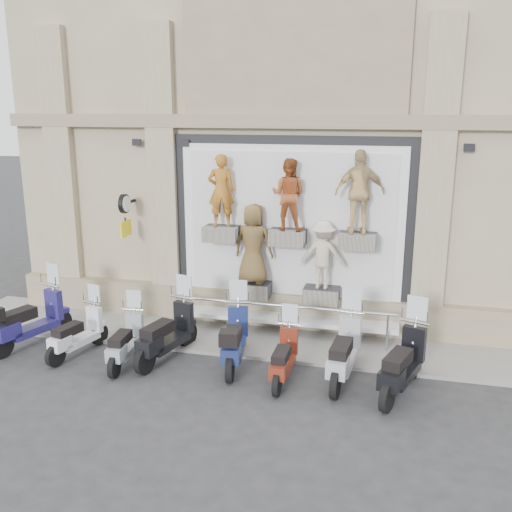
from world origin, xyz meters
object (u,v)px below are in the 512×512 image
(scooter_a, at_px, (29,309))
(scooter_h, at_px, (404,351))
(scooter_e, at_px, (234,328))
(guard_rail, at_px, (282,324))
(scooter_c, at_px, (125,332))
(clock_sign_bracket, at_px, (125,210))
(scooter_b, at_px, (77,324))
(scooter_g, at_px, (344,340))
(scooter_d, at_px, (166,322))
(scooter_f, at_px, (284,348))

(scooter_a, xyz_separation_m, scooter_h, (7.97, -0.27, -0.02))
(scooter_e, distance_m, scooter_h, 3.34)
(guard_rail, distance_m, scooter_h, 3.15)
(scooter_c, relative_size, scooter_e, 0.86)
(scooter_a, bearing_deg, guard_rail, 33.15)
(guard_rail, xyz_separation_m, scooter_e, (-0.71, -1.33, 0.35))
(scooter_e, height_order, scooter_h, scooter_h)
(scooter_a, height_order, scooter_h, scooter_a)
(guard_rail, height_order, clock_sign_bracket, clock_sign_bracket)
(scooter_e, bearing_deg, scooter_b, 176.50)
(clock_sign_bracket, distance_m, scooter_g, 6.07)
(scooter_a, distance_m, scooter_h, 7.97)
(scooter_c, xyz_separation_m, scooter_d, (0.75, 0.40, 0.13))
(scooter_f, bearing_deg, scooter_c, -179.13)
(scooter_e, xyz_separation_m, scooter_h, (3.32, -0.40, 0.03))
(scooter_d, xyz_separation_m, scooter_e, (1.45, 0.07, -0.02))
(clock_sign_bracket, height_order, scooter_c, clock_sign_bracket)
(scooter_h, bearing_deg, scooter_e, -168.57)
(guard_rail, xyz_separation_m, scooter_c, (-2.90, -1.80, 0.24))
(scooter_c, distance_m, scooter_h, 5.52)
(scooter_d, relative_size, scooter_h, 0.99)
(clock_sign_bracket, xyz_separation_m, scooter_g, (5.41, -1.92, -1.96))
(scooter_b, relative_size, scooter_g, 0.85)
(guard_rail, height_order, scooter_f, scooter_f)
(scooter_b, height_order, scooter_c, scooter_b)
(scooter_e, bearing_deg, scooter_c, -176.78)
(scooter_a, xyz_separation_m, scooter_g, (6.87, 0.00, -0.03))
(scooter_b, distance_m, scooter_f, 4.50)
(scooter_a, xyz_separation_m, scooter_f, (5.75, -0.30, -0.18))
(guard_rail, bearing_deg, scooter_g, -43.74)
(scooter_f, bearing_deg, clock_sign_bracket, 152.82)
(scooter_d, bearing_deg, scooter_g, 12.93)
(scooter_e, bearing_deg, clock_sign_bracket, 141.81)
(guard_rail, height_order, scooter_e, scooter_e)
(guard_rail, relative_size, scooter_h, 2.42)
(scooter_b, relative_size, scooter_e, 0.87)
(scooter_d, bearing_deg, guard_rail, 46.71)
(scooter_c, xyz_separation_m, scooter_e, (2.19, 0.47, 0.11))
(scooter_g, distance_m, scooter_h, 1.13)
(scooter_f, relative_size, scooter_h, 0.81)
(guard_rail, distance_m, scooter_b, 4.42)
(clock_sign_bracket, bearing_deg, scooter_f, -27.32)
(scooter_a, xyz_separation_m, scooter_e, (4.65, 0.13, -0.05))
(scooter_h, bearing_deg, scooter_c, -161.02)
(scooter_f, height_order, scooter_g, scooter_g)
(clock_sign_bracket, relative_size, scooter_e, 0.51)
(clock_sign_bracket, height_order, scooter_a, clock_sign_bracket)
(clock_sign_bracket, bearing_deg, scooter_h, -18.59)
(clock_sign_bracket, xyz_separation_m, scooter_b, (-0.20, -2.11, -2.09))
(scooter_f, bearing_deg, scooter_h, 0.93)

